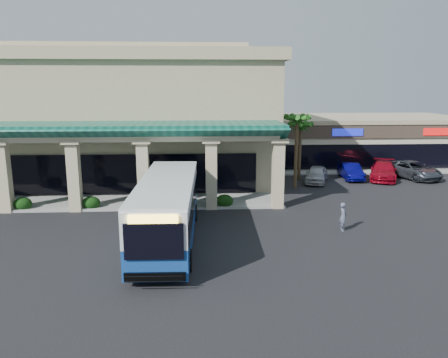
{
  "coord_description": "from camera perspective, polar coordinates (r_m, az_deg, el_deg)",
  "views": [
    {
      "loc": [
        0.71,
        -23.35,
        8.13
      ],
      "look_at": [
        2.31,
        4.46,
        2.2
      ],
      "focal_mm": 35.0,
      "sensor_mm": 36.0,
      "label": 1
    }
  ],
  "objects": [
    {
      "name": "palm_0",
      "position": [
        35.55,
        9.42,
        4.05
      ],
      "size": [
        2.4,
        2.4,
        6.6
      ],
      "primitive_type": null,
      "color": "#1F5516",
      "rests_on": "ground"
    },
    {
      "name": "car_white",
      "position": [
        40.54,
        16.21,
        0.98
      ],
      "size": [
        1.8,
        4.36,
        1.41
      ],
      "primitive_type": "imported",
      "rotation": [
        0.0,
        0.0,
        -0.07
      ],
      "color": "#050351",
      "rests_on": "ground"
    },
    {
      "name": "car_gray",
      "position": [
        42.77,
        23.35,
        1.12
      ],
      "size": [
        4.35,
        6.12,
        1.55
      ],
      "primitive_type": "imported",
      "rotation": [
        0.0,
        0.0,
        0.36
      ],
      "color": "#353A42",
      "rests_on": "ground"
    },
    {
      "name": "broadleaf_tree",
      "position": [
        43.27,
        5.78,
        4.36
      ],
      "size": [
        2.6,
        2.6,
        4.81
      ],
      "primitive_type": null,
      "color": "black",
      "rests_on": "ground"
    },
    {
      "name": "strip_mall",
      "position": [
        50.73,
        16.72,
        5.09
      ],
      "size": [
        22.5,
        12.5,
        4.9
      ],
      "primitive_type": null,
      "color": "beige",
      "rests_on": "ground"
    },
    {
      "name": "pedestrian",
      "position": [
        25.95,
        15.28,
        -4.77
      ],
      "size": [
        0.44,
        0.63,
        1.65
      ],
      "primitive_type": "imported",
      "rotation": [
        0.0,
        0.0,
        1.49
      ],
      "color": "#4F556B",
      "rests_on": "ground"
    },
    {
      "name": "transit_bus",
      "position": [
        23.32,
        -7.35,
        -4.13
      ],
      "size": [
        3.13,
        12.14,
        3.37
      ],
      "primitive_type": null,
      "rotation": [
        0.0,
        0.0,
        -0.03
      ],
      "color": "#164599",
      "rests_on": "ground"
    },
    {
      "name": "main_building",
      "position": [
        40.38,
        -15.91,
        8.08
      ],
      "size": [
        30.8,
        14.8,
        11.35
      ],
      "primitive_type": null,
      "color": "tan",
      "rests_on": "ground"
    },
    {
      "name": "car_red",
      "position": [
        41.28,
        20.1,
        1.02
      ],
      "size": [
        4.13,
        5.77,
        1.55
      ],
      "primitive_type": "imported",
      "rotation": [
        0.0,
        0.0,
        -0.41
      ],
      "color": "#9D071B",
      "rests_on": "ground"
    },
    {
      "name": "arcade",
      "position": [
        31.82,
        -19.14,
        1.8
      ],
      "size": [
        30.0,
        6.2,
        5.7
      ],
      "primitive_type": null,
      "color": "#0D5041",
      "rests_on": "ground"
    },
    {
      "name": "palm_1",
      "position": [
        38.73,
        9.88,
        4.08
      ],
      "size": [
        2.4,
        2.4,
        5.8
      ],
      "primitive_type": null,
      "color": "#1F5516",
      "rests_on": "ground"
    },
    {
      "name": "ground",
      "position": [
        24.74,
        -4.79,
        -7.22
      ],
      "size": [
        110.0,
        110.0,
        0.0
      ],
      "primitive_type": "plane",
      "color": "black"
    },
    {
      "name": "car_silver",
      "position": [
        38.34,
        12.0,
        0.59
      ],
      "size": [
        3.06,
        4.49,
        1.42
      ],
      "primitive_type": "imported",
      "rotation": [
        0.0,
        0.0,
        -0.37
      ],
      "color": "#B2B2BA",
      "rests_on": "ground"
    }
  ]
}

